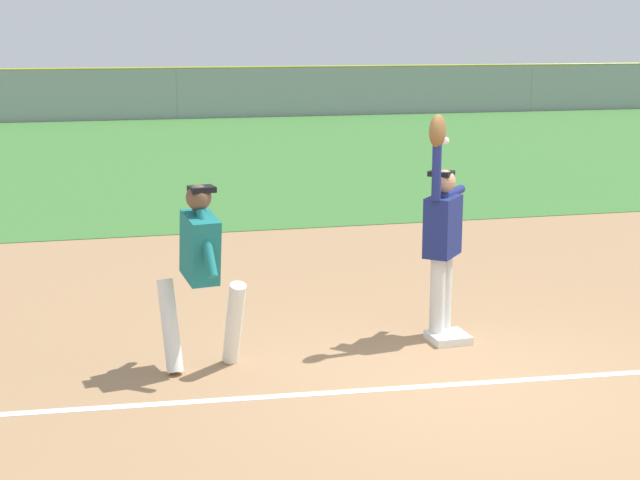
# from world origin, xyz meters

# --- Properties ---
(ground_plane) EXTENTS (80.10, 80.10, 0.00)m
(ground_plane) POSITION_xyz_m (0.00, 0.00, 0.00)
(ground_plane) COLOR #A37A54
(outfield_grass) EXTENTS (54.04, 19.48, 0.01)m
(outfield_grass) POSITION_xyz_m (0.00, 16.55, 0.01)
(outfield_grass) COLOR #3D7533
(outfield_grass) RESTS_ON ground_plane
(chalk_foul_line) EXTENTS (11.98, 0.90, 0.01)m
(chalk_foul_line) POSITION_xyz_m (-3.72, 0.15, 0.00)
(chalk_foul_line) COLOR white
(chalk_foul_line) RESTS_ON ground_plane
(first_base) EXTENTS (0.40, 0.40, 0.08)m
(first_base) POSITION_xyz_m (0.28, 1.05, 0.04)
(first_base) COLOR white
(first_base) RESTS_ON ground_plane
(fielder) EXTENTS (0.67, 0.75, 2.28)m
(fielder) POSITION_xyz_m (0.24, 1.20, 1.12)
(fielder) COLOR silver
(fielder) RESTS_ON ground_plane
(runner) EXTENTS (0.80, 0.84, 1.72)m
(runner) POSITION_xyz_m (-2.21, 0.85, 1.00)
(runner) COLOR white
(runner) RESTS_ON ground_plane
(baseball) EXTENTS (0.07, 0.07, 0.07)m
(baseball) POSITION_xyz_m (0.28, 1.28, 2.00)
(baseball) COLOR white
(outfield_fence) EXTENTS (54.12, 0.08, 1.81)m
(outfield_fence) POSITION_xyz_m (0.00, 26.29, 0.90)
(outfield_fence) COLOR #93999E
(outfield_fence) RESTS_ON ground_plane
(parked_car_silver) EXTENTS (4.57, 2.46, 1.25)m
(parked_car_silver) POSITION_xyz_m (-0.72, 29.79, 0.67)
(parked_car_silver) COLOR #B7B7BC
(parked_car_silver) RESTS_ON ground_plane
(parked_car_blue) EXTENTS (4.50, 2.32, 1.25)m
(parked_car_blue) POSITION_xyz_m (5.45, 30.29, 0.67)
(parked_car_blue) COLOR #23389E
(parked_car_blue) RESTS_ON ground_plane
(parked_car_red) EXTENTS (4.42, 2.16, 1.25)m
(parked_car_red) POSITION_xyz_m (11.28, 30.48, 0.67)
(parked_car_red) COLOR #B21E1E
(parked_car_red) RESTS_ON ground_plane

